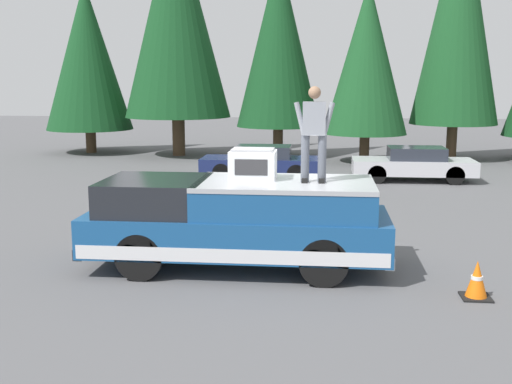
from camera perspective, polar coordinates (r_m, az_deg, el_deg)
ground_plane at (r=12.15m, az=2.04°, el=-6.40°), size 90.00×90.00×0.00m
pickup_truck at (r=11.62m, az=-1.70°, el=-2.72°), size 2.01×5.54×1.65m
compressor_unit at (r=11.59m, az=-0.28°, el=2.54°), size 0.65×0.84×0.56m
person_on_truck_bed at (r=11.22m, az=5.25°, el=5.45°), size 0.29×0.72×1.69m
parked_car_silver at (r=22.31m, az=14.03°, el=2.47°), size 1.64×4.10×1.16m
parked_car_navy at (r=22.09m, az=0.47°, el=2.70°), size 1.64×4.10×1.16m
traffic_cone at (r=10.79m, az=19.28°, el=-7.56°), size 0.47×0.47×0.62m
conifer_left at (r=28.64m, az=17.81°, el=15.23°), size 3.67×3.67×10.91m
conifer_center_left at (r=26.58m, az=9.98°, el=11.78°), size 3.41×3.41×7.35m
conifer_center_right at (r=28.25m, az=2.05°, el=13.46°), size 3.68×3.68×8.80m
conifer_right at (r=29.06m, az=-7.22°, el=15.68°), size 4.73×4.73×10.82m
conifer_far_right at (r=30.82m, az=-14.98°, el=11.72°), size 3.99×3.99×7.83m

